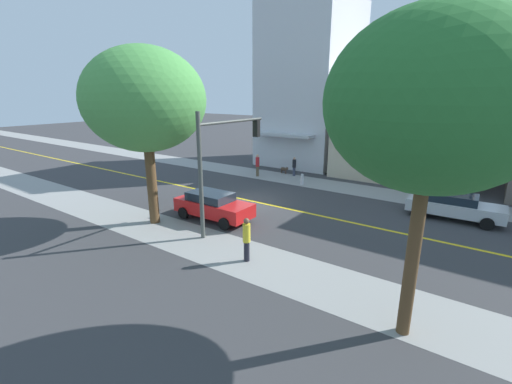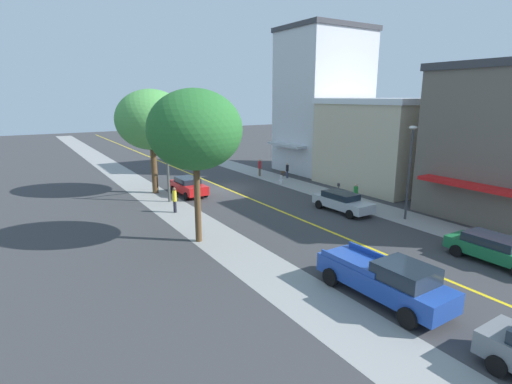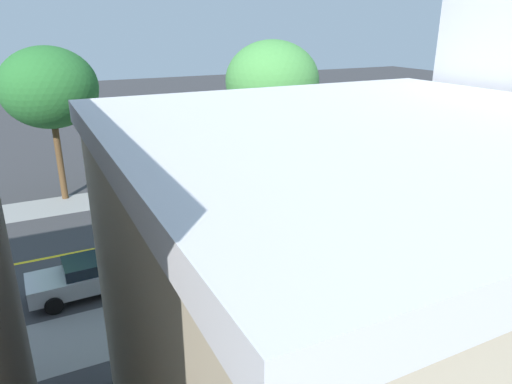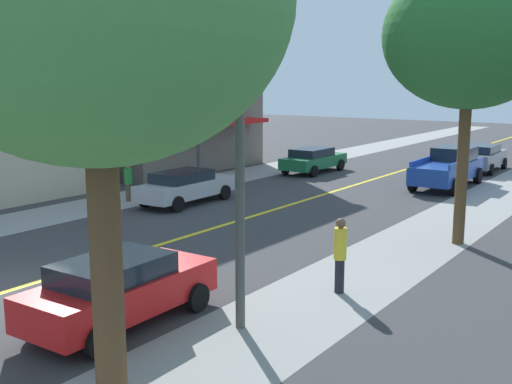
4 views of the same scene
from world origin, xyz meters
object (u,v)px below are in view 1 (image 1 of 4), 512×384
Objects in this scene: street_tree_right_corner at (145,100)px; pedestrian_red_shirt at (257,165)px; fire_hydrant at (302,179)px; parking_meter at (411,187)px; small_dog at (284,169)px; street_tree_left_near at (434,103)px; pedestrian_black_shirt at (294,166)px; pedestrian_yellow_shirt at (247,238)px; pedestrian_green_shirt at (441,191)px; red_sedan_right_curb at (213,205)px; silver_sedan_left_curb at (454,206)px; traffic_light_mast at (222,152)px.

street_tree_right_corner is 4.88× the size of pedestrian_red_shirt.
fire_hydrant is 7.61m from parking_meter.
street_tree_left_near is at bearing -42.24° from small_dog.
pedestrian_black_shirt is 1.19m from small_dog.
pedestrian_yellow_shirt is (14.42, 5.89, 0.18)m from pedestrian_black_shirt.
pedestrian_black_shirt is (-15.34, -12.23, -5.61)m from street_tree_left_near.
parking_meter is 0.86× the size of pedestrian_green_shirt.
parking_meter is 1.70m from pedestrian_green_shirt.
street_tree_left_near is at bearing 82.86° from street_tree_right_corner.
street_tree_left_near reaches higher than pedestrian_yellow_shirt.
fire_hydrant is at bearing -168.93° from pedestrian_green_shirt.
pedestrian_yellow_shirt reaches higher than red_sedan_right_curb.
pedestrian_yellow_shirt reaches higher than pedestrian_red_shirt.
pedestrian_green_shirt is (-2.37, -0.97, 0.10)m from silver_sedan_left_curb.
pedestrian_yellow_shirt is (2.23, 3.13, -2.89)m from traffic_light_mast.
street_tree_right_corner is 8.55m from pedestrian_yellow_shirt.
pedestrian_green_shirt is at bearing 110.71° from silver_sedan_left_curb.
traffic_light_mast is 3.75× the size of pedestrian_black_shirt.
pedestrian_yellow_shirt reaches higher than small_dog.
street_tree_right_corner is at bearing -97.14° from street_tree_left_near.
street_tree_right_corner is 6.35m from red_sedan_right_curb.
street_tree_right_corner reaches higher than pedestrian_green_shirt.
pedestrian_yellow_shirt reaches higher than fire_hydrant.
parking_meter is 1.71× the size of small_dog.
parking_meter is 0.29× the size of silver_sedan_left_curb.
pedestrian_black_shirt reaches higher than red_sedan_right_curb.
traffic_light_mast is 13.87m from pedestrian_green_shirt.
traffic_light_mast is at bearing -108.47° from street_tree_left_near.
silver_sedan_left_curb is 14.67m from pedestrian_red_shirt.
street_tree_left_near is 20.63m from pedestrian_red_shirt.
fire_hydrant is 9.42m from red_sedan_right_curb.
red_sedan_right_curb is (-0.66, -1.32, -3.11)m from traffic_light_mast.
parking_meter is at bearing 10.34° from pedestrian_yellow_shirt.
red_sedan_right_curb is 2.43× the size of pedestrian_red_shirt.
traffic_light_mast is 12.87m from silver_sedan_left_curb.
street_tree_right_corner is 5.64× the size of pedestrian_black_shirt.
pedestrian_red_shirt reaches higher than fire_hydrant.
fire_hydrant is 0.60× the size of parking_meter.
pedestrian_black_shirt reaches higher than small_dog.
street_tree_left_near is 5.52× the size of pedestrian_black_shirt.
parking_meter is 11.88m from pedestrian_red_shirt.
street_tree_left_near is 0.98× the size of street_tree_right_corner.
small_dog is (-4.14, -13.20, -0.36)m from silver_sedan_left_curb.
silver_sedan_left_curb is at bearing -60.19° from pedestrian_green_shirt.
pedestrian_yellow_shirt is at bearing -93.35° from pedestrian_black_shirt.
parking_meter is at bearing 92.44° from fire_hydrant.
street_tree_left_near is 14.89m from parking_meter.
pedestrian_green_shirt is 13.56m from pedestrian_red_shirt.
street_tree_right_corner reaches higher than street_tree_left_near.
fire_hydrant is 0.17× the size of silver_sedan_left_curb.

